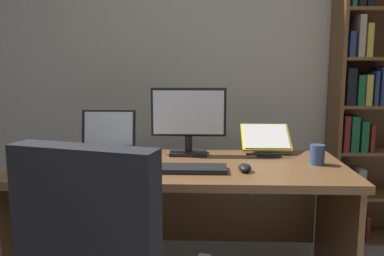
{
  "coord_description": "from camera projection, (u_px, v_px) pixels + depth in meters",
  "views": [
    {
      "loc": [
        -0.02,
        -0.74,
        1.25
      ],
      "look_at": [
        -0.09,
        1.29,
        0.94
      ],
      "focal_mm": 37.02,
      "sensor_mm": 36.0,
      "label": 1
    }
  ],
  "objects": [
    {
      "name": "bookshelf",
      "position": [
        379.0,
        108.0,
        2.79
      ],
      "size": [
        0.83,
        0.3,
        1.96
      ],
      "color": "brown",
      "rests_on": "ground"
    },
    {
      "name": "notepad",
      "position": [
        140.0,
        161.0,
        2.2
      ],
      "size": [
        0.18,
        0.23,
        0.01
      ],
      "primitive_type": "cube",
      "rotation": [
        0.0,
        0.0,
        0.14
      ],
      "color": "silver",
      "rests_on": "desk"
    },
    {
      "name": "keyboard",
      "position": [
        185.0,
        169.0,
        2.0
      ],
      "size": [
        0.42,
        0.15,
        0.02
      ],
      "primitive_type": "cube",
      "color": "black",
      "rests_on": "desk"
    },
    {
      "name": "open_binder",
      "position": [
        72.0,
        170.0,
        1.97
      ],
      "size": [
        0.46,
        0.32,
        0.02
      ],
      "rotation": [
        0.0,
        0.0,
        -0.04
      ],
      "color": "orange",
      "rests_on": "desk"
    },
    {
      "name": "pen",
      "position": [
        144.0,
        159.0,
        2.19
      ],
      "size": [
        0.14,
        0.04,
        0.01
      ],
      "primitive_type": "cylinder",
      "rotation": [
        0.0,
        1.57,
        0.2
      ],
      "color": "black",
      "rests_on": "notepad"
    },
    {
      "name": "laptop",
      "position": [
        105.0,
        145.0,
        2.39
      ],
      "size": [
        0.34,
        0.3,
        0.25
      ],
      "color": "black",
      "rests_on": "desk"
    },
    {
      "name": "reading_stand_with_book",
      "position": [
        266.0,
        140.0,
        2.41
      ],
      "size": [
        0.29,
        0.27,
        0.16
      ],
      "color": "black",
      "rests_on": "desk"
    },
    {
      "name": "computer_mouse",
      "position": [
        245.0,
        168.0,
        1.98
      ],
      "size": [
        0.06,
        0.1,
        0.04
      ],
      "primitive_type": "ellipsoid",
      "color": "black",
      "rests_on": "desk"
    },
    {
      "name": "desk",
      "position": [
        182.0,
        194.0,
        2.25
      ],
      "size": [
        1.77,
        0.74,
        0.73
      ],
      "color": "brown",
      "rests_on": "ground"
    },
    {
      "name": "wall_back",
      "position": [
        209.0,
        50.0,
        2.99
      ],
      "size": [
        5.14,
        0.12,
        2.75
      ],
      "primitive_type": "cube",
      "color": "beige",
      "rests_on": "ground"
    },
    {
      "name": "monitor",
      "position": [
        189.0,
        122.0,
        2.35
      ],
      "size": [
        0.45,
        0.16,
        0.4
      ],
      "color": "black",
      "rests_on": "desk"
    },
    {
      "name": "coffee_mug",
      "position": [
        317.0,
        155.0,
        2.12
      ],
      "size": [
        0.08,
        0.08,
        0.11
      ],
      "primitive_type": "cylinder",
      "color": "#334C7A",
      "rests_on": "desk"
    }
  ]
}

